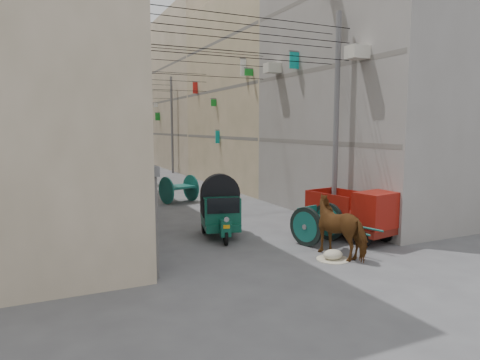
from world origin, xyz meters
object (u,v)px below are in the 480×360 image
tonga_cart (318,223)px  second_cart (179,188)px  mini_truck (359,216)px  distant_car_green (104,162)px  distant_car_grey (139,163)px  auto_rickshaw (220,208)px  horse (342,227)px  feed_sack (333,255)px  distant_car_white (112,176)px

tonga_cart → second_cart: 9.62m
mini_truck → distant_car_green: (-4.53, 29.64, -0.18)m
second_cart → distant_car_grey: second_cart is taller
auto_rickshaw → distant_car_green: size_ratio=0.55×
tonga_cart → distant_car_green: bearing=79.4°
horse → feed_sack: bearing=11.3°
auto_rickshaw → distant_car_grey: size_ratio=0.65×
auto_rickshaw → mini_truck: size_ratio=0.76×
second_cart → horse: size_ratio=0.91×
tonga_cart → distant_car_green: distant_car_green is taller
second_cart → distant_car_white: (-2.01, 8.89, -0.16)m
tonga_cart → mini_truck: 1.50m
auto_rickshaw → distant_car_grey: auto_rickshaw is taller
mini_truck → second_cart: 10.30m
auto_rickshaw → tonga_cart: bearing=-25.7°
mini_truck → second_cart: size_ratio=1.75×
mini_truck → feed_sack: bearing=-156.3°
second_cart → mini_truck: bearing=-86.9°
feed_sack → horse: 0.91m
second_cart → horse: (1.75, -10.91, 0.14)m
horse → mini_truck: bearing=-157.7°
feed_sack → distant_car_grey: (0.45, 29.39, 0.49)m
second_cart → distant_car_green: 19.95m
feed_sack → distant_car_white: size_ratio=0.17×
distant_car_white → distant_car_grey: bearing=-105.8°
auto_rickshaw → distant_car_green: (-0.46, 27.17, -0.34)m
auto_rickshaw → distant_car_grey: (2.39, 25.50, -0.36)m
distant_car_grey → distant_car_green: bearing=164.7°
feed_sack → distant_car_green: bearing=94.4°
tonga_cart → mini_truck: size_ratio=0.91×
distant_car_green → feed_sack: bearing=90.3°
second_cart → distant_car_green: (-1.14, 19.92, -0.08)m
mini_truck → distant_car_grey: (-1.68, 27.98, -0.20)m
feed_sack → distant_car_grey: distant_car_grey is taller
tonga_cart → feed_sack: 1.91m
feed_sack → distant_car_white: distant_car_white is taller
auto_rickshaw → distant_car_grey: bearing=98.7°
tonga_cart → distant_car_grey: (-0.22, 27.68, -0.03)m
second_cart → distant_car_white: 9.11m
horse → distant_car_white: (-3.76, 19.80, -0.30)m
tonga_cart → horse: horse is taller
distant_car_grey → tonga_cart: bearing=-74.6°
feed_sack → distant_car_grey: 29.40m
distant_car_grey → distant_car_green: size_ratio=0.86×
tonga_cart → distant_car_green: (-3.07, 29.34, -0.01)m
horse → distant_car_white: 20.16m
second_cart → feed_sack: 11.23m
second_cart → feed_sack: bearing=-99.7°
tonga_cart → feed_sack: (-0.67, -1.72, -0.52)m
mini_truck → tonga_cart: bearing=158.3°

